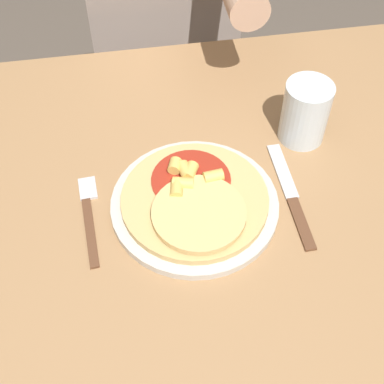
{
  "coord_description": "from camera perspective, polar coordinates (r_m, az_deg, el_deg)",
  "views": [
    {
      "loc": [
        -0.09,
        -0.48,
        1.43
      ],
      "look_at": [
        -0.0,
        0.03,
        0.78
      ],
      "focal_mm": 50.0,
      "sensor_mm": 36.0,
      "label": 1
    }
  ],
  "objects": [
    {
      "name": "plate",
      "position": [
        0.85,
        0.0,
        -1.39
      ],
      "size": [
        0.27,
        0.27,
        0.01
      ],
      "color": "beige",
      "rests_on": "dining_table"
    },
    {
      "name": "pizza",
      "position": [
        0.83,
        0.04,
        -0.86
      ],
      "size": [
        0.23,
        0.23,
        0.04
      ],
      "color": "tan",
      "rests_on": "plate"
    },
    {
      "name": "dining_table",
      "position": [
        0.93,
        0.57,
        -7.21
      ],
      "size": [
        1.09,
        0.92,
        0.74
      ],
      "color": "#9E754C",
      "rests_on": "ground_plane"
    },
    {
      "name": "knife",
      "position": [
        0.88,
        10.55,
        -0.4
      ],
      "size": [
        0.02,
        0.22,
        0.0
      ],
      "color": "brown",
      "rests_on": "dining_table"
    },
    {
      "name": "fork",
      "position": [
        0.86,
        -10.91,
        -2.28
      ],
      "size": [
        0.03,
        0.18,
        0.0
      ],
      "color": "brown",
      "rests_on": "dining_table"
    },
    {
      "name": "drinking_glass",
      "position": [
        0.94,
        11.98,
        8.32
      ],
      "size": [
        0.08,
        0.08,
        0.11
      ],
      "color": "silver",
      "rests_on": "dining_table"
    }
  ]
}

